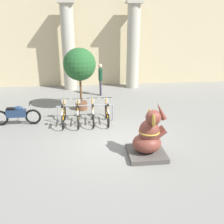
{
  "coord_description": "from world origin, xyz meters",
  "views": [
    {
      "loc": [
        -1.01,
        -7.96,
        4.08
      ],
      "look_at": [
        -0.12,
        0.36,
        1.0
      ],
      "focal_mm": 40.0,
      "sensor_mm": 36.0,
      "label": 1
    }
  ],
  "objects_px": {
    "bicycle_3": "(107,113)",
    "person_pedestrian": "(100,77)",
    "elephant_statue": "(149,138)",
    "potted_tree": "(80,66)",
    "bicycle_2": "(93,114)",
    "bicycle_1": "(78,115)",
    "motorcycle": "(17,115)",
    "bicycle_0": "(64,115)"
  },
  "relations": [
    {
      "from": "bicycle_3",
      "to": "person_pedestrian",
      "type": "xyz_separation_m",
      "value": [
        -0.01,
        4.08,
        0.7
      ]
    },
    {
      "from": "elephant_statue",
      "to": "potted_tree",
      "type": "height_order",
      "value": "potted_tree"
    },
    {
      "from": "bicycle_2",
      "to": "person_pedestrian",
      "type": "distance_m",
      "value": 4.18
    },
    {
      "from": "bicycle_1",
      "to": "person_pedestrian",
      "type": "bearing_deg",
      "value": 73.94
    },
    {
      "from": "elephant_statue",
      "to": "motorcycle",
      "type": "bearing_deg",
      "value": 147.49
    },
    {
      "from": "bicycle_3",
      "to": "bicycle_0",
      "type": "bearing_deg",
      "value": -179.68
    },
    {
      "from": "bicycle_1",
      "to": "elephant_statue",
      "type": "height_order",
      "value": "elephant_statue"
    },
    {
      "from": "bicycle_1",
      "to": "potted_tree",
      "type": "relative_size",
      "value": 0.58
    },
    {
      "from": "bicycle_2",
      "to": "motorcycle",
      "type": "relative_size",
      "value": 0.86
    },
    {
      "from": "bicycle_3",
      "to": "person_pedestrian",
      "type": "relative_size",
      "value": 0.94
    },
    {
      "from": "elephant_statue",
      "to": "motorcycle",
      "type": "height_order",
      "value": "elephant_statue"
    },
    {
      "from": "potted_tree",
      "to": "bicycle_3",
      "type": "bearing_deg",
      "value": -57.63
    },
    {
      "from": "bicycle_2",
      "to": "potted_tree",
      "type": "bearing_deg",
      "value": 106.04
    },
    {
      "from": "bicycle_0",
      "to": "bicycle_2",
      "type": "xyz_separation_m",
      "value": [
        1.2,
        0.01,
        0.0
      ]
    },
    {
      "from": "potted_tree",
      "to": "bicycle_1",
      "type": "bearing_deg",
      "value": -93.34
    },
    {
      "from": "bicycle_1",
      "to": "bicycle_0",
      "type": "bearing_deg",
      "value": 175.96
    },
    {
      "from": "potted_tree",
      "to": "elephant_statue",
      "type": "bearing_deg",
      "value": -65.33
    },
    {
      "from": "bicycle_1",
      "to": "person_pedestrian",
      "type": "height_order",
      "value": "person_pedestrian"
    },
    {
      "from": "elephant_statue",
      "to": "person_pedestrian",
      "type": "bearing_deg",
      "value": 98.59
    },
    {
      "from": "elephant_statue",
      "to": "person_pedestrian",
      "type": "relative_size",
      "value": 1.0
    },
    {
      "from": "bicycle_2",
      "to": "person_pedestrian",
      "type": "xyz_separation_m",
      "value": [
        0.59,
        4.08,
        0.7
      ]
    },
    {
      "from": "bicycle_1",
      "to": "bicycle_3",
      "type": "distance_m",
      "value": 1.2
    },
    {
      "from": "bicycle_0",
      "to": "bicycle_3",
      "type": "height_order",
      "value": "same"
    },
    {
      "from": "bicycle_0",
      "to": "bicycle_2",
      "type": "relative_size",
      "value": 1.0
    },
    {
      "from": "elephant_statue",
      "to": "potted_tree",
      "type": "bearing_deg",
      "value": 114.67
    },
    {
      "from": "bicycle_2",
      "to": "potted_tree",
      "type": "relative_size",
      "value": 0.58
    },
    {
      "from": "motorcycle",
      "to": "bicycle_2",
      "type": "bearing_deg",
      "value": -1.66
    },
    {
      "from": "bicycle_3",
      "to": "bicycle_2",
      "type": "bearing_deg",
      "value": 179.64
    },
    {
      "from": "bicycle_3",
      "to": "motorcycle",
      "type": "relative_size",
      "value": 0.86
    },
    {
      "from": "bicycle_0",
      "to": "bicycle_1",
      "type": "relative_size",
      "value": 1.0
    },
    {
      "from": "bicycle_2",
      "to": "bicycle_3",
      "type": "xyz_separation_m",
      "value": [
        0.6,
        -0.0,
        0.0
      ]
    },
    {
      "from": "bicycle_0",
      "to": "elephant_statue",
      "type": "xyz_separation_m",
      "value": [
        2.85,
        -2.93,
        0.21
      ]
    },
    {
      "from": "bicycle_0",
      "to": "motorcycle",
      "type": "relative_size",
      "value": 0.86
    },
    {
      "from": "motorcycle",
      "to": "potted_tree",
      "type": "height_order",
      "value": "potted_tree"
    },
    {
      "from": "motorcycle",
      "to": "bicycle_0",
      "type": "bearing_deg",
      "value": -3.11
    },
    {
      "from": "elephant_statue",
      "to": "motorcycle",
      "type": "relative_size",
      "value": 0.92
    },
    {
      "from": "bicycle_1",
      "to": "elephant_statue",
      "type": "distance_m",
      "value": 3.67
    },
    {
      "from": "bicycle_1",
      "to": "person_pedestrian",
      "type": "xyz_separation_m",
      "value": [
        1.19,
        4.13,
        0.7
      ]
    },
    {
      "from": "bicycle_1",
      "to": "bicycle_3",
      "type": "relative_size",
      "value": 1.0
    },
    {
      "from": "bicycle_0",
      "to": "bicycle_3",
      "type": "bearing_deg",
      "value": 0.32
    },
    {
      "from": "bicycle_1",
      "to": "bicycle_2",
      "type": "relative_size",
      "value": 1.0
    },
    {
      "from": "bicycle_0",
      "to": "motorcycle",
      "type": "xyz_separation_m",
      "value": [
        -1.92,
        0.1,
        0.05
      ]
    }
  ]
}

